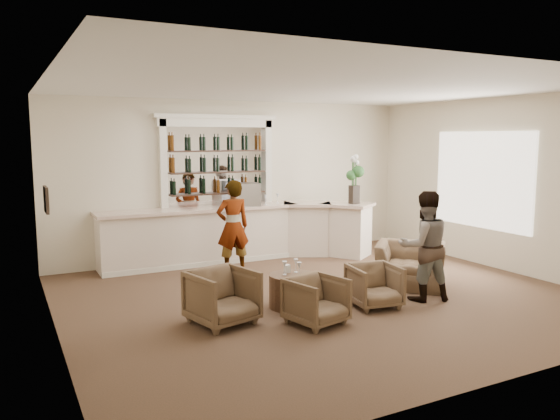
# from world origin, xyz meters

# --- Properties ---
(ground) EXTENTS (8.00, 8.00, 0.00)m
(ground) POSITION_xyz_m (0.00, 0.00, 0.00)
(ground) COLOR brown
(ground) RESTS_ON ground
(room_shell) EXTENTS (8.04, 7.02, 3.32)m
(room_shell) POSITION_xyz_m (0.16, 0.71, 2.34)
(room_shell) COLOR beige
(room_shell) RESTS_ON ground
(bar_counter) EXTENTS (5.72, 1.80, 1.14)m
(bar_counter) POSITION_xyz_m (-0.16, 3.00, 0.57)
(bar_counter) COLOR silver
(bar_counter) RESTS_ON ground
(back_bar_alcove) EXTENTS (2.64, 0.25, 3.00)m
(back_bar_alcove) POSITION_xyz_m (-0.50, 3.41, 2.03)
(back_bar_alcove) COLOR white
(back_bar_alcove) RESTS_ON ground
(cocktail_table) EXTENTS (0.71, 0.71, 0.50)m
(cocktail_table) POSITION_xyz_m (-0.73, -0.25, 0.25)
(cocktail_table) COLOR #4B3420
(cocktail_table) RESTS_ON ground
(sommelier) EXTENTS (0.65, 0.44, 1.75)m
(sommelier) POSITION_xyz_m (-0.70, 2.15, 0.88)
(sommelier) COLOR gray
(sommelier) RESTS_ON ground
(guest) EXTENTS (0.98, 0.86, 1.72)m
(guest) POSITION_xyz_m (1.27, -0.87, 0.86)
(guest) COLOR gray
(guest) RESTS_ON ground
(armchair_left) EXTENTS (0.98, 1.00, 0.75)m
(armchair_left) POSITION_xyz_m (-1.94, -0.47, 0.38)
(armchair_left) COLOR brown
(armchair_left) RESTS_ON ground
(armchair_center) EXTENTS (0.85, 0.87, 0.65)m
(armchair_center) POSITION_xyz_m (-0.81, -1.07, 0.33)
(armchair_center) COLOR brown
(armchair_center) RESTS_ON ground
(armchair_right) EXTENTS (0.78, 0.80, 0.65)m
(armchair_right) POSITION_xyz_m (0.37, -0.81, 0.32)
(armchair_right) COLOR brown
(armchair_right) RESTS_ON ground
(armchair_far) EXTENTS (1.50, 1.50, 0.74)m
(armchair_far) POSITION_xyz_m (1.62, -0.15, 0.37)
(armchair_far) COLOR brown
(armchair_far) RESTS_ON ground
(espresso_machine) EXTENTS (0.58, 0.51, 0.47)m
(espresso_machine) POSITION_xyz_m (-0.07, 2.98, 1.38)
(espresso_machine) COLOR #B8B8BD
(espresso_machine) RESTS_ON bar_counter
(flower_vase) EXTENTS (0.27, 0.27, 1.03)m
(flower_vase) POSITION_xyz_m (2.13, 2.26, 1.72)
(flower_vase) COLOR black
(flower_vase) RESTS_ON bar_counter
(wine_glass_bar_left) EXTENTS (0.07, 0.07, 0.21)m
(wine_glass_bar_left) POSITION_xyz_m (0.38, 2.95, 1.25)
(wine_glass_bar_left) COLOR white
(wine_glass_bar_left) RESTS_ON bar_counter
(wine_glass_bar_right) EXTENTS (0.07, 0.07, 0.21)m
(wine_glass_bar_right) POSITION_xyz_m (0.73, 3.08, 1.25)
(wine_glass_bar_right) COLOR white
(wine_glass_bar_right) RESTS_ON bar_counter
(wine_glass_tbl_a) EXTENTS (0.07, 0.07, 0.21)m
(wine_glass_tbl_a) POSITION_xyz_m (-0.85, -0.22, 0.60)
(wine_glass_tbl_a) COLOR white
(wine_glass_tbl_a) RESTS_ON cocktail_table
(wine_glass_tbl_b) EXTENTS (0.07, 0.07, 0.21)m
(wine_glass_tbl_b) POSITION_xyz_m (-0.63, -0.17, 0.60)
(wine_glass_tbl_b) COLOR white
(wine_glass_tbl_b) RESTS_ON cocktail_table
(wine_glass_tbl_c) EXTENTS (0.07, 0.07, 0.21)m
(wine_glass_tbl_c) POSITION_xyz_m (-0.69, -0.38, 0.60)
(wine_glass_tbl_c) COLOR white
(wine_glass_tbl_c) RESTS_ON cocktail_table
(napkin_holder) EXTENTS (0.08, 0.08, 0.12)m
(napkin_holder) POSITION_xyz_m (-0.75, -0.11, 0.56)
(napkin_holder) COLOR silver
(napkin_holder) RESTS_ON cocktail_table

